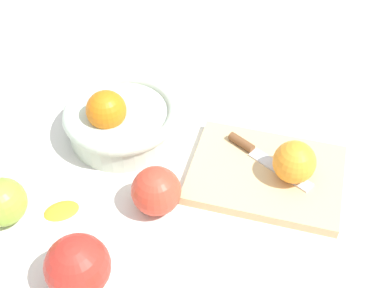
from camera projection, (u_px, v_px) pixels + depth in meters
ground_plane at (177, 207)px, 0.76m from camera, size 2.40×2.40×0.00m
bowl at (121, 119)px, 0.84m from camera, size 0.19×0.19×0.10m
cutting_board at (266, 174)px, 0.79m from camera, size 0.24×0.18×0.02m
orange_on_board at (294, 162)px, 0.76m from camera, size 0.06×0.06×0.06m
knife at (258, 154)px, 0.81m from camera, size 0.15×0.08×0.01m
apple_front_left at (78, 266)px, 0.64m from camera, size 0.08×0.08×0.08m
apple_front_left_2 at (2, 202)px, 0.72m from camera, size 0.07×0.07×0.07m
apple_mid_center at (156, 191)px, 0.73m from camera, size 0.07×0.07×0.07m
citrus_peel at (61, 209)px, 0.75m from camera, size 0.06×0.06×0.01m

